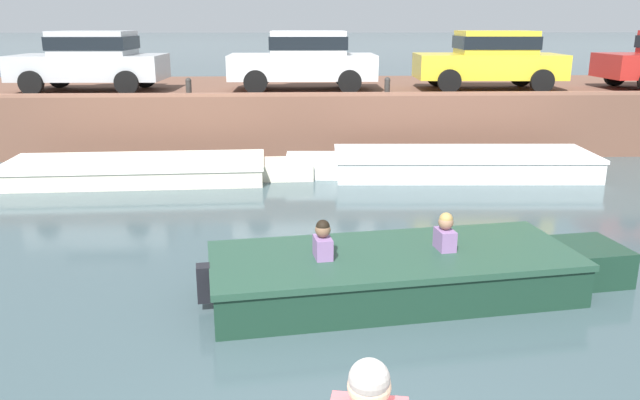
{
  "coord_description": "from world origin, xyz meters",
  "views": [
    {
      "loc": [
        -0.2,
        -3.02,
        3.34
      ],
      "look_at": [
        0.09,
        4.33,
        1.24
      ],
      "focal_mm": 35.0,
      "sensor_mm": 36.0,
      "label": 1
    }
  ],
  "objects_px": {
    "boat_moored_west_cream": "(149,170)",
    "car_leftmost_silver": "(91,58)",
    "boat_moored_central_white": "(450,164)",
    "car_left_inner_white": "(305,58)",
    "motorboat_passing": "(409,272)",
    "mooring_bollard_mid": "(189,86)",
    "car_centre_yellow": "(491,58)",
    "mooring_bollard_east": "(387,85)"
  },
  "relations": [
    {
      "from": "boat_moored_west_cream",
      "to": "car_left_inner_white",
      "type": "relative_size",
      "value": 1.74
    },
    {
      "from": "car_left_inner_white",
      "to": "motorboat_passing",
      "type": "bearing_deg",
      "value": -83.12
    },
    {
      "from": "boat_moored_west_cream",
      "to": "car_centre_yellow",
      "type": "relative_size",
      "value": 1.72
    },
    {
      "from": "boat_moored_central_white",
      "to": "car_centre_yellow",
      "type": "height_order",
      "value": "car_centre_yellow"
    },
    {
      "from": "car_left_inner_white",
      "to": "car_centre_yellow",
      "type": "distance_m",
      "value": 4.98
    },
    {
      "from": "car_centre_yellow",
      "to": "mooring_bollard_east",
      "type": "relative_size",
      "value": 8.79
    },
    {
      "from": "boat_moored_central_white",
      "to": "car_left_inner_white",
      "type": "xyz_separation_m",
      "value": [
        -3.21,
        3.26,
        2.16
      ]
    },
    {
      "from": "motorboat_passing",
      "to": "mooring_bollard_mid",
      "type": "relative_size",
      "value": 12.59
    },
    {
      "from": "car_leftmost_silver",
      "to": "mooring_bollard_east",
      "type": "xyz_separation_m",
      "value": [
        7.61,
        -1.24,
        -0.61
      ]
    },
    {
      "from": "boat_moored_central_white",
      "to": "mooring_bollard_east",
      "type": "distance_m",
      "value": 2.81
    },
    {
      "from": "motorboat_passing",
      "to": "car_left_inner_white",
      "type": "xyz_separation_m",
      "value": [
        -1.15,
        9.57,
        2.14
      ]
    },
    {
      "from": "boat_moored_west_cream",
      "to": "mooring_bollard_mid",
      "type": "relative_size",
      "value": 15.08
    },
    {
      "from": "boat_moored_west_cream",
      "to": "mooring_bollard_mid",
      "type": "bearing_deg",
      "value": 74.05
    },
    {
      "from": "car_leftmost_silver",
      "to": "car_centre_yellow",
      "type": "xyz_separation_m",
      "value": [
        10.56,
        -0.0,
        -0.0
      ]
    },
    {
      "from": "car_centre_yellow",
      "to": "mooring_bollard_mid",
      "type": "distance_m",
      "value": 7.99
    },
    {
      "from": "car_left_inner_white",
      "to": "car_centre_yellow",
      "type": "height_order",
      "value": "same"
    },
    {
      "from": "boat_moored_central_white",
      "to": "mooring_bollard_east",
      "type": "height_order",
      "value": "mooring_bollard_east"
    },
    {
      "from": "car_centre_yellow",
      "to": "motorboat_passing",
      "type": "bearing_deg",
      "value": -111.81
    },
    {
      "from": "motorboat_passing",
      "to": "car_leftmost_silver",
      "type": "height_order",
      "value": "car_leftmost_silver"
    },
    {
      "from": "motorboat_passing",
      "to": "mooring_bollard_mid",
      "type": "distance_m",
      "value": 9.38
    },
    {
      "from": "boat_moored_central_white",
      "to": "motorboat_passing",
      "type": "height_order",
      "value": "motorboat_passing"
    },
    {
      "from": "car_left_inner_white",
      "to": "car_centre_yellow",
      "type": "relative_size",
      "value": 0.99
    },
    {
      "from": "boat_moored_west_cream",
      "to": "car_leftmost_silver",
      "type": "bearing_deg",
      "value": 121.45
    },
    {
      "from": "boat_moored_west_cream",
      "to": "car_leftmost_silver",
      "type": "xyz_separation_m",
      "value": [
        -2.07,
        3.39,
        2.21
      ]
    },
    {
      "from": "car_leftmost_silver",
      "to": "car_centre_yellow",
      "type": "height_order",
      "value": "same"
    },
    {
      "from": "car_leftmost_silver",
      "to": "motorboat_passing",
      "type": "bearing_deg",
      "value": -54.9
    },
    {
      "from": "boat_moored_west_cream",
      "to": "car_centre_yellow",
      "type": "bearing_deg",
      "value": 21.79
    },
    {
      "from": "motorboat_passing",
      "to": "car_leftmost_silver",
      "type": "bearing_deg",
      "value": 125.1
    },
    {
      "from": "boat_moored_central_white",
      "to": "mooring_bollard_mid",
      "type": "bearing_deg",
      "value": 161.68
    },
    {
      "from": "car_left_inner_white",
      "to": "boat_moored_central_white",
      "type": "bearing_deg",
      "value": -45.39
    },
    {
      "from": "motorboat_passing",
      "to": "mooring_bollard_mid",
      "type": "height_order",
      "value": "mooring_bollard_mid"
    },
    {
      "from": "car_left_inner_white",
      "to": "mooring_bollard_east",
      "type": "xyz_separation_m",
      "value": [
        2.04,
        -1.24,
        -0.61
      ]
    },
    {
      "from": "motorboat_passing",
      "to": "car_centre_yellow",
      "type": "distance_m",
      "value": 10.53
    },
    {
      "from": "boat_moored_central_white",
      "to": "motorboat_passing",
      "type": "xyz_separation_m",
      "value": [
        -2.06,
        -6.31,
        0.02
      ]
    },
    {
      "from": "car_leftmost_silver",
      "to": "mooring_bollard_mid",
      "type": "distance_m",
      "value": 3.02
    },
    {
      "from": "boat_moored_central_white",
      "to": "car_left_inner_white",
      "type": "height_order",
      "value": "car_left_inner_white"
    },
    {
      "from": "boat_moored_west_cream",
      "to": "boat_moored_central_white",
      "type": "relative_size",
      "value": 0.97
    },
    {
      "from": "car_left_inner_white",
      "to": "mooring_bollard_east",
      "type": "height_order",
      "value": "car_left_inner_white"
    },
    {
      "from": "mooring_bollard_mid",
      "to": "mooring_bollard_east",
      "type": "distance_m",
      "value": 4.92
    },
    {
      "from": "boat_moored_central_white",
      "to": "car_centre_yellow",
      "type": "distance_m",
      "value": 4.29
    },
    {
      "from": "boat_moored_west_cream",
      "to": "car_centre_yellow",
      "type": "distance_m",
      "value": 9.4
    },
    {
      "from": "car_leftmost_silver",
      "to": "boat_moored_central_white",
      "type": "bearing_deg",
      "value": -20.34
    }
  ]
}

